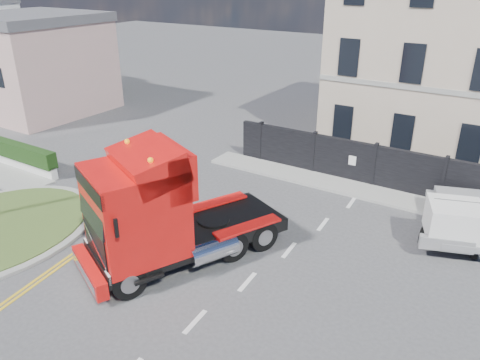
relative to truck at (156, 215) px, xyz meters
The scene contains 8 objects.
ground 2.20m from the truck, 83.93° to the left, with size 120.00×120.00×0.00m, color #424244.
hedge_wall 13.19m from the truck, 168.52° to the left, with size 8.00×0.55×1.35m.
seaside_bldg_pink 22.34m from the truck, 153.03° to the left, with size 8.00×8.00×6.00m, color #BA9891.
hoarding_fence 12.15m from the truck, 56.60° to the left, with size 18.80×0.25×2.00m.
georgian_building 19.05m from the truck, 70.85° to the left, with size 12.30×10.30×12.80m.
pavement_far 11.21m from the truck, 56.42° to the left, with size 20.00×1.60×0.12m, color gray.
truck is the anchor object (origin of this frame).
flatbed_pickup 10.59m from the truck, 39.24° to the left, with size 3.09×4.83×1.84m.
Camera 1 is at (9.39, -11.01, 9.21)m, focal length 35.00 mm.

